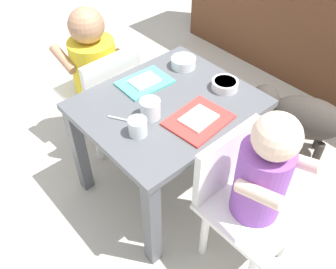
# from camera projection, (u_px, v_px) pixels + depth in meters

# --- Properties ---
(ground_plane) EXTENTS (7.00, 7.00, 0.00)m
(ground_plane) POSITION_uv_depth(u_px,v_px,m) (168.00, 183.00, 1.56)
(ground_plane) COLOR #B2ADA3
(dining_table) EXTENTS (0.50, 0.59, 0.44)m
(dining_table) POSITION_uv_depth(u_px,v_px,m) (168.00, 120.00, 1.31)
(dining_table) COLOR #515459
(dining_table) RESTS_ON ground
(seated_child_left) EXTENTS (0.29, 0.29, 0.65)m
(seated_child_left) POSITION_uv_depth(u_px,v_px,m) (95.00, 66.00, 1.49)
(seated_child_left) COLOR white
(seated_child_left) RESTS_ON ground
(seated_child_right) EXTENTS (0.28, 0.28, 0.66)m
(seated_child_right) POSITION_uv_depth(u_px,v_px,m) (257.00, 179.00, 1.05)
(seated_child_right) COLOR white
(seated_child_right) RESTS_ON ground
(dog) EXTENTS (0.42, 0.31, 0.31)m
(dog) POSITION_uv_depth(u_px,v_px,m) (298.00, 115.00, 1.58)
(dog) COLOR #332D28
(dog) RESTS_ON ground
(food_tray_left) EXTENTS (0.14, 0.19, 0.02)m
(food_tray_left) POSITION_uv_depth(u_px,v_px,m) (145.00, 82.00, 1.33)
(food_tray_left) COLOR #4CC6BC
(food_tray_left) RESTS_ON dining_table
(food_tray_right) EXTENTS (0.18, 0.21, 0.02)m
(food_tray_right) POSITION_uv_depth(u_px,v_px,m) (199.00, 120.00, 1.18)
(food_tray_right) COLOR red
(food_tray_right) RESTS_ON dining_table
(water_cup_left) EXTENTS (0.07, 0.07, 0.07)m
(water_cup_left) POSITION_uv_depth(u_px,v_px,m) (150.00, 110.00, 1.18)
(water_cup_left) COLOR white
(water_cup_left) RESTS_ON dining_table
(water_cup_right) EXTENTS (0.06, 0.06, 0.06)m
(water_cup_right) POSITION_uv_depth(u_px,v_px,m) (138.00, 128.00, 1.13)
(water_cup_right) COLOR white
(water_cup_right) RESTS_ON dining_table
(cereal_bowl_left_side) EXTENTS (0.10, 0.10, 0.04)m
(cereal_bowl_left_side) POSITION_uv_depth(u_px,v_px,m) (183.00, 62.00, 1.40)
(cereal_bowl_left_side) COLOR white
(cereal_bowl_left_side) RESTS_ON dining_table
(veggie_bowl_far) EXTENTS (0.10, 0.10, 0.03)m
(veggie_bowl_far) POSITION_uv_depth(u_px,v_px,m) (225.00, 84.00, 1.30)
(veggie_bowl_far) COLOR white
(veggie_bowl_far) RESTS_ON dining_table
(spoon_by_left_tray) EXTENTS (0.09, 0.06, 0.01)m
(spoon_by_left_tray) POSITION_uv_depth(u_px,v_px,m) (125.00, 120.00, 1.19)
(spoon_by_left_tray) COLOR silver
(spoon_by_left_tray) RESTS_ON dining_table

